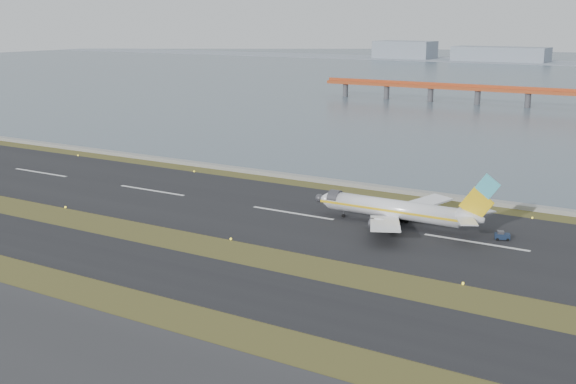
% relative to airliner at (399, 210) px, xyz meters
% --- Properties ---
extents(ground, '(1000.00, 1000.00, 0.00)m').
position_rel_airliner_xyz_m(ground, '(-23.41, -32.67, -3.46)').
color(ground, '#3A4418').
rests_on(ground, ground).
extents(taxiway_strip, '(1000.00, 18.00, 0.10)m').
position_rel_airliner_xyz_m(taxiway_strip, '(-23.41, -44.67, -3.41)').
color(taxiway_strip, black).
rests_on(taxiway_strip, ground).
extents(runway_strip, '(1000.00, 45.00, 0.10)m').
position_rel_airliner_xyz_m(runway_strip, '(-23.41, -2.67, -3.41)').
color(runway_strip, black).
rests_on(runway_strip, ground).
extents(seawall, '(1000.00, 2.50, 1.00)m').
position_rel_airliner_xyz_m(seawall, '(-23.41, 27.33, -2.96)').
color(seawall, gray).
rests_on(seawall, ground).
extents(airliner, '(38.52, 32.89, 12.80)m').
position_rel_airliner_xyz_m(airliner, '(0.00, 0.00, 0.00)').
color(airliner, white).
rests_on(airliner, ground).
extents(pushback_tug, '(3.13, 2.46, 1.76)m').
position_rel_airliner_xyz_m(pushback_tug, '(20.23, 1.68, -2.60)').
color(pushback_tug, '#16243D').
rests_on(pushback_tug, ground).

